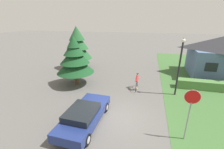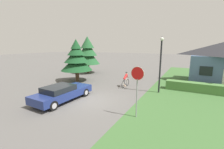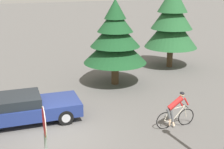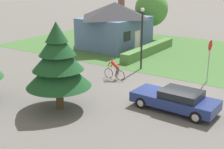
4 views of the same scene
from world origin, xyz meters
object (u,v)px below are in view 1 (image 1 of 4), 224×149
(cyclist, at_px, (137,82))
(conifer_tall_near, at_px, (75,59))
(sedan_left_lane, at_px, (84,115))
(street_lamp, at_px, (180,62))
(conifer_tall_far, at_px, (77,45))
(stop_sign, at_px, (191,105))
(cottage_house, at_px, (223,56))

(cyclist, relative_size, conifer_tall_near, 0.36)
(sedan_left_lane, bearing_deg, street_lamp, -45.81)
(cyclist, distance_m, street_lamp, 4.06)
(street_lamp, relative_size, conifer_tall_far, 0.89)
(stop_sign, distance_m, conifer_tall_far, 15.32)
(conifer_tall_near, bearing_deg, street_lamp, -0.04)
(cottage_house, relative_size, conifer_tall_far, 1.32)
(stop_sign, xyz_separation_m, conifer_tall_far, (-11.25, 10.36, 0.99))
(conifer_tall_near, distance_m, conifer_tall_far, 5.36)
(sedan_left_lane, height_order, cyclist, cyclist)
(cyclist, xyz_separation_m, stop_sign, (3.12, -5.75, 1.43))
(sedan_left_lane, distance_m, conifer_tall_near, 6.76)
(sedan_left_lane, xyz_separation_m, conifer_tall_near, (-3.30, 5.54, 2.04))
(sedan_left_lane, distance_m, street_lamp, 8.56)
(cyclist, height_order, street_lamp, street_lamp)
(cottage_house, xyz_separation_m, street_lamp, (-5.62, -6.24, 0.55))
(stop_sign, height_order, conifer_tall_far, conifer_tall_far)
(sedan_left_lane, xyz_separation_m, cyclist, (2.73, 5.84, 0.09))
(sedan_left_lane, relative_size, cyclist, 2.70)
(conifer_tall_near, xyz_separation_m, conifer_tall_far, (-2.10, 4.91, 0.47))
(cottage_house, relative_size, street_lamp, 1.47)
(cottage_house, bearing_deg, sedan_left_lane, -132.71)
(conifer_tall_near, relative_size, conifer_tall_far, 0.89)
(stop_sign, bearing_deg, sedan_left_lane, 3.85)
(cyclist, relative_size, conifer_tall_far, 0.32)
(stop_sign, distance_m, conifer_tall_near, 10.66)
(stop_sign, bearing_deg, street_lamp, -89.80)
(cottage_house, relative_size, cyclist, 4.09)
(cyclist, xyz_separation_m, street_lamp, (3.38, -0.31, 2.23))
(street_lamp, bearing_deg, stop_sign, -92.69)
(cottage_house, bearing_deg, cyclist, -144.44)
(cottage_house, xyz_separation_m, conifer_tall_near, (-15.02, -6.23, 0.28))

